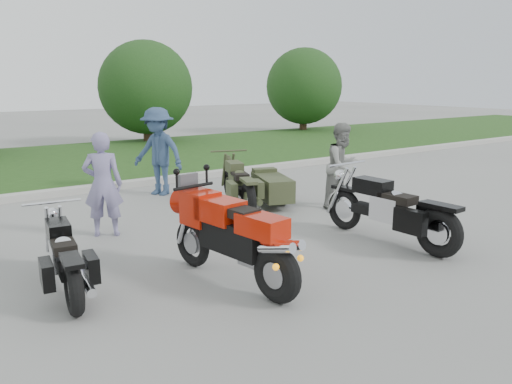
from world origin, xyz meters
TOP-DOWN VIEW (x-y plane):
  - ground at (0.00, 0.00)m, footprint 80.00×80.00m
  - curb at (0.00, 6.00)m, footprint 60.00×0.30m
  - grass_strip at (0.00, 10.15)m, footprint 60.00×8.00m
  - tree_mid_right at (4.00, 13.50)m, footprint 3.60×3.60m
  - tree_far_right at (12.00, 13.50)m, footprint 3.60×3.60m
  - sportbike_red at (-0.67, -0.27)m, footprint 0.61×2.25m
  - cruiser_left at (-2.44, 0.61)m, footprint 0.43×2.06m
  - cruiser_right at (2.17, -0.34)m, footprint 0.50×2.48m
  - cruiser_sidecar at (1.80, 2.73)m, footprint 1.51×2.17m
  - person_stripe at (-1.32, 2.60)m, footprint 0.73×0.63m
  - person_grey at (3.13, 1.76)m, footprint 0.86×0.70m
  - person_denim at (0.64, 4.87)m, footprint 1.22×1.42m

SIDE VIEW (x-z plane):
  - ground at x=0.00m, z-range 0.00..0.00m
  - grass_strip at x=0.00m, z-range 0.00..0.14m
  - curb at x=0.00m, z-range 0.00..0.15m
  - cruiser_left at x=-2.44m, z-range 0.01..0.80m
  - cruiser_sidecar at x=1.80m, z-range -0.03..0.84m
  - cruiser_right at x=2.17m, z-range 0.01..0.96m
  - sportbike_red at x=-0.67m, z-range 0.09..1.16m
  - person_grey at x=3.13m, z-range 0.00..1.67m
  - person_stripe at x=-1.32m, z-range 0.00..1.69m
  - person_denim at x=0.64m, z-range 0.00..1.91m
  - tree_mid_right at x=4.00m, z-range 0.19..4.19m
  - tree_far_right at x=12.00m, z-range 0.19..4.19m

